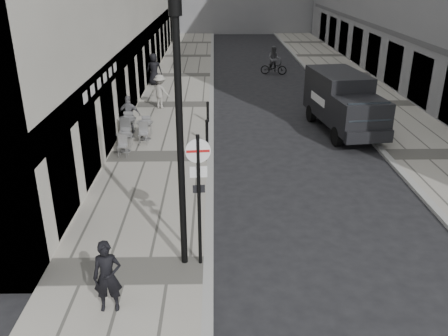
{
  "coord_description": "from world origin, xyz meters",
  "views": [
    {
      "loc": [
        0.19,
        -7.05,
        6.97
      ],
      "look_at": [
        0.45,
        6.07,
        1.4
      ],
      "focal_mm": 38.0,
      "sensor_mm": 36.0,
      "label": 1
    }
  ],
  "objects_px": {
    "lamppost": "(180,130)",
    "walking_man": "(107,277)",
    "cyclist": "(274,63)",
    "sign_post": "(199,184)",
    "panel_van": "(343,100)"
  },
  "relations": [
    {
      "from": "lamppost",
      "to": "cyclist",
      "type": "bearing_deg",
      "value": 77.95
    },
    {
      "from": "walking_man",
      "to": "lamppost",
      "type": "distance_m",
      "value": 3.53
    },
    {
      "from": "lamppost",
      "to": "panel_van",
      "type": "height_order",
      "value": "lamppost"
    },
    {
      "from": "lamppost",
      "to": "cyclist",
      "type": "xyz_separation_m",
      "value": [
        4.95,
        23.18,
        -2.85
      ]
    },
    {
      "from": "lamppost",
      "to": "sign_post",
      "type": "bearing_deg",
      "value": -7.54
    },
    {
      "from": "lamppost",
      "to": "walking_man",
      "type": "bearing_deg",
      "value": -130.55
    },
    {
      "from": "walking_man",
      "to": "sign_post",
      "type": "bearing_deg",
      "value": 37.43
    },
    {
      "from": "sign_post",
      "to": "cyclist",
      "type": "bearing_deg",
      "value": 73.66
    },
    {
      "from": "lamppost",
      "to": "cyclist",
      "type": "relative_size",
      "value": 3.2
    },
    {
      "from": "walking_man",
      "to": "sign_post",
      "type": "xyz_separation_m",
      "value": [
        1.9,
        1.7,
        1.35
      ]
    },
    {
      "from": "walking_man",
      "to": "panel_van",
      "type": "distance_m",
      "value": 14.84
    },
    {
      "from": "sign_post",
      "to": "cyclist",
      "type": "xyz_separation_m",
      "value": [
        4.55,
        23.23,
        -1.53
      ]
    },
    {
      "from": "panel_van",
      "to": "cyclist",
      "type": "height_order",
      "value": "panel_van"
    },
    {
      "from": "walking_man",
      "to": "sign_post",
      "type": "height_order",
      "value": "sign_post"
    },
    {
      "from": "walking_man",
      "to": "panel_van",
      "type": "relative_size",
      "value": 0.29
    }
  ]
}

